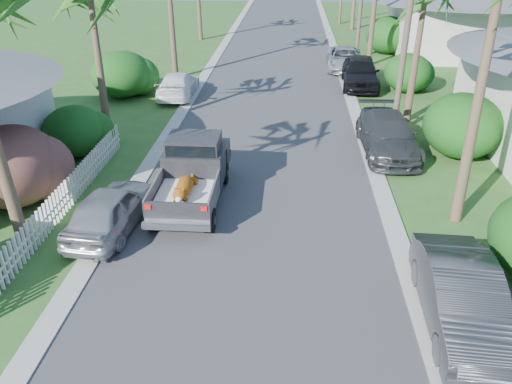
# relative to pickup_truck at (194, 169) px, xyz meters

# --- Properties ---
(ground) EXTENTS (120.00, 120.00, 0.00)m
(ground) POSITION_rel_pickup_truck_xyz_m (2.07, -6.82, -1.01)
(ground) COLOR #2D5A21
(ground) RESTS_ON ground
(road) EXTENTS (8.00, 100.00, 0.02)m
(road) POSITION_rel_pickup_truck_xyz_m (2.07, 18.18, -1.00)
(road) COLOR #38383A
(road) RESTS_ON ground
(curb_left) EXTENTS (0.60, 100.00, 0.06)m
(curb_left) POSITION_rel_pickup_truck_xyz_m (-2.23, 18.18, -0.98)
(curb_left) COLOR #A5A39E
(curb_left) RESTS_ON ground
(curb_right) EXTENTS (0.60, 100.00, 0.06)m
(curb_right) POSITION_rel_pickup_truck_xyz_m (6.37, 18.18, -0.98)
(curb_right) COLOR #A5A39E
(curb_right) RESTS_ON ground
(pickup_truck) EXTENTS (1.98, 5.12, 2.06)m
(pickup_truck) POSITION_rel_pickup_truck_xyz_m (0.00, 0.00, 0.00)
(pickup_truck) COLOR black
(pickup_truck) RESTS_ON ground
(parked_car_rn) EXTENTS (1.70, 4.48, 1.46)m
(parked_car_rn) POSITION_rel_pickup_truck_xyz_m (7.07, -5.75, -0.28)
(parked_car_rn) COLOR #2C2E31
(parked_car_rn) RESTS_ON ground
(parked_car_rm) EXTENTS (2.21, 5.12, 1.47)m
(parked_car_rm) POSITION_rel_pickup_truck_xyz_m (7.07, 4.32, -0.28)
(parked_car_rm) COLOR #323638
(parked_car_rm) RESTS_ON ground
(parked_car_rf) EXTENTS (2.27, 5.08, 1.70)m
(parked_car_rf) POSITION_rel_pickup_truck_xyz_m (7.07, 13.95, -0.16)
(parked_car_rf) COLOR black
(parked_car_rf) RESTS_ON ground
(parked_car_rd) EXTENTS (2.42, 4.92, 1.34)m
(parked_car_rd) POSITION_rel_pickup_truck_xyz_m (6.55, 18.02, -0.34)
(parked_car_rd) COLOR #B2B5BA
(parked_car_rd) RESTS_ON ground
(parked_car_ln) EXTENTS (1.99, 4.13, 1.36)m
(parked_car_ln) POSITION_rel_pickup_truck_xyz_m (-2.10, -2.28, -0.33)
(parked_car_ln) COLOR #A6A8AD
(parked_car_ln) RESTS_ON ground
(parked_car_lf) EXTENTS (1.91, 4.48, 1.29)m
(parked_car_lf) POSITION_rel_pickup_truck_xyz_m (-2.93, 11.33, -0.37)
(parked_car_lf) COLOR white
(parked_car_lf) RESTS_ON ground
(shrub_l_b) EXTENTS (3.00, 3.30, 2.60)m
(shrub_l_b) POSITION_rel_pickup_truck_xyz_m (-5.73, -0.82, 0.29)
(shrub_l_b) COLOR #AA1846
(shrub_l_b) RESTS_ON ground
(shrub_l_c) EXTENTS (2.40, 2.64, 2.00)m
(shrub_l_c) POSITION_rel_pickup_truck_xyz_m (-5.33, 3.18, -0.01)
(shrub_l_c) COLOR #144614
(shrub_l_c) RESTS_ON ground
(shrub_l_d) EXTENTS (3.20, 3.52, 2.40)m
(shrub_l_d) POSITION_rel_pickup_truck_xyz_m (-5.93, 11.18, 0.19)
(shrub_l_d) COLOR #144614
(shrub_l_d) RESTS_ON ground
(shrub_r_b) EXTENTS (3.00, 3.30, 2.50)m
(shrub_r_b) POSITION_rel_pickup_truck_xyz_m (9.87, 4.18, 0.24)
(shrub_r_b) COLOR #144614
(shrub_r_b) RESTS_ON ground
(shrub_r_c) EXTENTS (2.60, 2.86, 2.10)m
(shrub_r_c) POSITION_rel_pickup_truck_xyz_m (9.57, 13.18, 0.04)
(shrub_r_c) COLOR #144614
(shrub_r_c) RESTS_ON ground
(shrub_r_d) EXTENTS (3.20, 3.52, 2.60)m
(shrub_r_d) POSITION_rel_pickup_truck_xyz_m (10.07, 23.18, 0.29)
(shrub_r_d) COLOR #144614
(shrub_r_d) RESTS_ON ground
(picket_fence) EXTENTS (0.10, 11.00, 1.00)m
(picket_fence) POSITION_rel_pickup_truck_xyz_m (-3.93, -1.32, -0.51)
(picket_fence) COLOR white
(picket_fence) RESTS_ON ground
(house_right_far) EXTENTS (9.00, 8.00, 4.60)m
(house_right_far) POSITION_rel_pickup_truck_xyz_m (15.07, 23.18, 1.11)
(house_right_far) COLOR silver
(house_right_far) RESTS_ON ground
(utility_pole_b) EXTENTS (1.60, 0.26, 9.00)m
(utility_pole_b) POSITION_rel_pickup_truck_xyz_m (7.67, 6.18, 3.59)
(utility_pole_b) COLOR brown
(utility_pole_b) RESTS_ON ground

